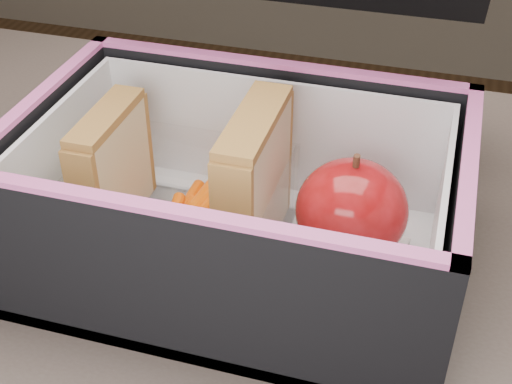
# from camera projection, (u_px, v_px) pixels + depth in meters

# --- Properties ---
(lunch_bag) EXTENTS (0.32, 0.36, 0.27)m
(lunch_bag) POSITION_uv_depth(u_px,v_px,m) (242.00, 187.00, 0.53)
(lunch_bag) COLOR black
(lunch_bag) RESTS_ON kitchen_table
(plastic_tub) EXTENTS (0.16, 0.11, 0.07)m
(plastic_tub) POSITION_uv_depth(u_px,v_px,m) (183.00, 201.00, 0.55)
(plastic_tub) COLOR white
(plastic_tub) RESTS_ON lunch_bag
(sandwich_left) EXTENTS (0.02, 0.09, 0.10)m
(sandwich_left) POSITION_uv_depth(u_px,v_px,m) (112.00, 168.00, 0.55)
(sandwich_left) COLOR beige
(sandwich_left) RESTS_ON plastic_tub
(sandwich_right) EXTENTS (0.03, 0.10, 0.12)m
(sandwich_right) POSITION_uv_depth(u_px,v_px,m) (254.00, 184.00, 0.52)
(sandwich_right) COLOR beige
(sandwich_right) RESTS_ON plastic_tub
(carrot_sticks) EXTENTS (0.05, 0.14, 0.03)m
(carrot_sticks) POSITION_uv_depth(u_px,v_px,m) (192.00, 215.00, 0.56)
(carrot_sticks) COLOR #F46700
(carrot_sticks) RESTS_ON plastic_tub
(paper_napkin) EXTENTS (0.08, 0.08, 0.01)m
(paper_napkin) POSITION_uv_depth(u_px,v_px,m) (355.00, 256.00, 0.54)
(paper_napkin) COLOR white
(paper_napkin) RESTS_ON lunch_bag
(red_apple) EXTENTS (0.10, 0.10, 0.09)m
(red_apple) POSITION_uv_depth(u_px,v_px,m) (352.00, 210.00, 0.52)
(red_apple) COLOR maroon
(red_apple) RESTS_ON paper_napkin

